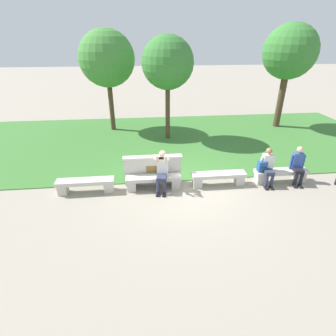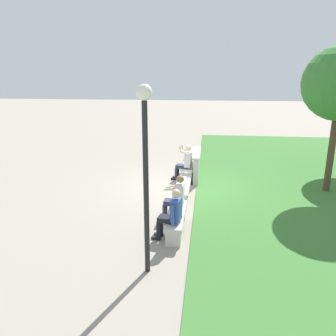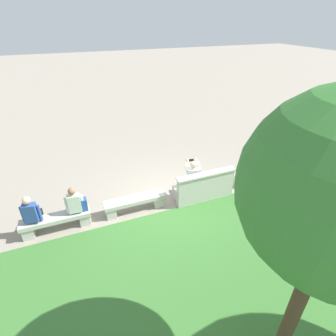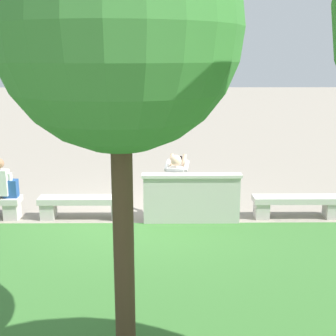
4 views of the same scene
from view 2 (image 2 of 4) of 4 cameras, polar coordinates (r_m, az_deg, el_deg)
name	(u,v)px [view 2 (image 2 of 4)]	position (r m, az deg, el deg)	size (l,w,h in m)	color
ground_plane	(185,187)	(11.29, 3.03, -3.35)	(80.00, 80.00, 0.00)	gray
grass_strip	(318,192)	(11.85, 24.71, -3.82)	(20.31, 8.00, 0.03)	#3D7533
bench_main	(191,156)	(14.32, 3.94, 2.04)	(1.80, 0.40, 0.45)	beige
bench_near	(187,170)	(12.23, 3.40, -0.38)	(1.80, 0.40, 0.45)	beige
bench_mid	(183,190)	(10.17, 2.64, -3.79)	(1.80, 0.40, 0.45)	beige
bench_far	(176,219)	(8.16, 1.48, -8.90)	(1.80, 0.40, 0.45)	beige
backrest_wall_with_plaque	(197,165)	(12.15, 5.02, 0.57)	(1.93, 0.24, 1.01)	beige
person_photographer	(185,161)	(11.85, 2.99, 1.31)	(0.52, 0.77, 1.32)	black
person_distant	(176,197)	(8.52, 1.40, -5.04)	(0.48, 0.69, 1.26)	black
person_companion	(172,213)	(7.56, 0.64, -7.86)	(0.47, 0.71, 1.26)	black
backpack	(178,196)	(8.69, 1.82, -4.94)	(0.28, 0.24, 0.43)	#234C8C
lamp_post	(145,154)	(5.82, -3.96, 2.41)	(0.28, 0.28, 3.58)	black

